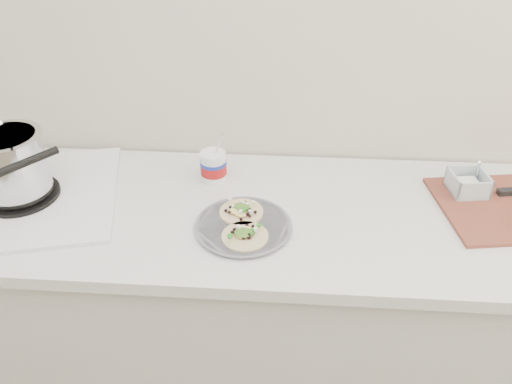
{
  "coord_description": "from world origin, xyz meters",
  "views": [
    {
      "loc": [
        0.15,
        0.21,
        1.8
      ],
      "look_at": [
        0.07,
        1.42,
        0.96
      ],
      "focal_mm": 35.0,
      "sensor_mm": 36.0,
      "label": 1
    }
  ],
  "objects": [
    {
      "name": "taco_plate",
      "position": [
        0.04,
        1.32,
        0.92
      ],
      "size": [
        0.28,
        0.28,
        0.04
      ],
      "rotation": [
        0.0,
        0.0,
        -0.09
      ],
      "color": "slate",
      "rests_on": "counter"
    },
    {
      "name": "stove",
      "position": [
        -0.66,
        1.41,
        0.99
      ],
      "size": [
        0.67,
        0.64,
        0.27
      ],
      "rotation": [
        0.0,
        0.0,
        0.24
      ],
      "color": "silver",
      "rests_on": "counter"
    },
    {
      "name": "counter",
      "position": [
        0.0,
        1.43,
        0.45
      ],
      "size": [
        2.44,
        0.66,
        0.9
      ],
      "color": "silver",
      "rests_on": "ground"
    },
    {
      "name": "tub",
      "position": [
        -0.08,
        1.57,
        0.96
      ],
      "size": [
        0.09,
        0.09,
        0.2
      ],
      "rotation": [
        0.0,
        0.0,
        -0.43
      ],
      "color": "white",
      "rests_on": "counter"
    }
  ]
}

